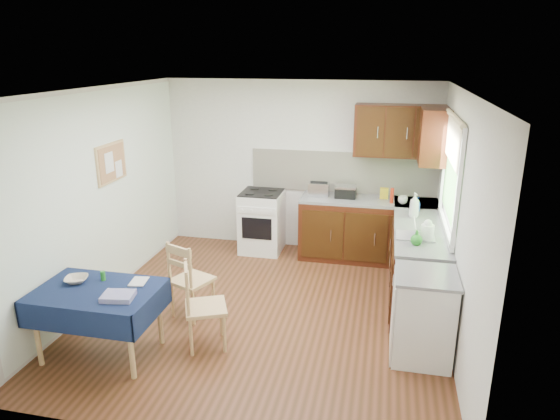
% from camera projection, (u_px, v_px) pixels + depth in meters
% --- Properties ---
extents(floor, '(4.20, 4.20, 0.00)m').
position_uv_depth(floor, '(266.00, 311.00, 5.79)').
color(floor, '#482913').
rests_on(floor, ground).
extents(ceiling, '(4.00, 4.20, 0.02)m').
position_uv_depth(ceiling, '(264.00, 90.00, 5.03)').
color(ceiling, white).
rests_on(ceiling, wall_back).
extents(wall_back, '(4.00, 0.02, 2.50)m').
position_uv_depth(wall_back, '(299.00, 167.00, 7.37)').
color(wall_back, silver).
rests_on(wall_back, ground).
extents(wall_front, '(4.00, 0.02, 2.50)m').
position_uv_depth(wall_front, '(192.00, 297.00, 3.45)').
color(wall_front, silver).
rests_on(wall_front, ground).
extents(wall_left, '(0.02, 4.20, 2.50)m').
position_uv_depth(wall_left, '(99.00, 197.00, 5.82)').
color(wall_left, white).
rests_on(wall_left, ground).
extents(wall_right, '(0.02, 4.20, 2.50)m').
position_uv_depth(wall_right, '(458.00, 221.00, 5.00)').
color(wall_right, silver).
rests_on(wall_right, ground).
extents(base_cabinets, '(1.90, 2.30, 0.86)m').
position_uv_depth(base_cabinets, '(389.00, 246.00, 6.55)').
color(base_cabinets, '#331809').
rests_on(base_cabinets, ground).
extents(worktop_back, '(1.90, 0.60, 0.04)m').
position_uv_depth(worktop_back, '(369.00, 201.00, 6.99)').
color(worktop_back, slate).
rests_on(worktop_back, base_cabinets).
extents(worktop_right, '(0.60, 1.70, 0.04)m').
position_uv_depth(worktop_right, '(421.00, 232.00, 5.78)').
color(worktop_right, slate).
rests_on(worktop_right, base_cabinets).
extents(worktop_corner, '(0.60, 0.60, 0.04)m').
position_uv_depth(worktop_corner, '(417.00, 203.00, 6.85)').
color(worktop_corner, slate).
rests_on(worktop_corner, base_cabinets).
extents(splashback, '(2.70, 0.02, 0.60)m').
position_uv_depth(splashback, '(343.00, 172.00, 7.23)').
color(splashback, white).
rests_on(splashback, wall_back).
extents(upper_cabinets, '(1.20, 0.85, 0.70)m').
position_uv_depth(upper_cabinets, '(409.00, 133.00, 6.60)').
color(upper_cabinets, '#331809').
rests_on(upper_cabinets, wall_back).
extents(stove, '(0.60, 0.61, 0.92)m').
position_uv_depth(stove, '(262.00, 221.00, 7.43)').
color(stove, white).
rests_on(stove, ground).
extents(window, '(0.04, 1.48, 1.26)m').
position_uv_depth(window, '(452.00, 167.00, 5.54)').
color(window, '#2C5824').
rests_on(window, wall_right).
extents(fridge, '(0.58, 0.60, 0.89)m').
position_uv_depth(fridge, '(423.00, 316.00, 4.80)').
color(fridge, white).
rests_on(fridge, ground).
extents(corkboard, '(0.04, 0.62, 0.47)m').
position_uv_depth(corkboard, '(111.00, 163.00, 5.98)').
color(corkboard, tan).
rests_on(corkboard, wall_left).
extents(dining_table, '(1.17, 0.79, 0.71)m').
position_uv_depth(dining_table, '(97.00, 299.00, 4.79)').
color(dining_table, '#0D1836').
rests_on(dining_table, ground).
extents(chair_far, '(0.52, 0.52, 0.91)m').
position_uv_depth(chair_far, '(189.00, 278.00, 5.53)').
color(chair_far, tan).
rests_on(chair_far, ground).
extents(chair_near, '(0.53, 0.53, 0.90)m').
position_uv_depth(chair_near, '(201.00, 303.00, 4.97)').
color(chair_near, tan).
rests_on(chair_near, ground).
extents(toaster, '(0.29, 0.18, 0.22)m').
position_uv_depth(toaster, '(319.00, 189.00, 7.09)').
color(toaster, silver).
rests_on(toaster, worktop_back).
extents(sandwich_press, '(0.29, 0.25, 0.17)m').
position_uv_depth(sandwich_press, '(346.00, 191.00, 7.05)').
color(sandwich_press, black).
rests_on(sandwich_press, worktop_back).
extents(sauce_bottle, '(0.05, 0.05, 0.21)m').
position_uv_depth(sauce_bottle, '(392.00, 196.00, 6.77)').
color(sauce_bottle, '#B7250E').
rests_on(sauce_bottle, worktop_back).
extents(yellow_packet, '(0.12, 0.09, 0.15)m').
position_uv_depth(yellow_packet, '(384.00, 193.00, 6.99)').
color(yellow_packet, gold).
rests_on(yellow_packet, worktop_back).
extents(dish_rack, '(0.42, 0.32, 0.20)m').
position_uv_depth(dish_rack, '(415.00, 235.00, 5.55)').
color(dish_rack, '#96969C').
rests_on(dish_rack, worktop_right).
extents(kettle, '(0.14, 0.14, 0.24)m').
position_uv_depth(kettle, '(427.00, 231.00, 5.43)').
color(kettle, white).
rests_on(kettle, worktop_right).
extents(cup, '(0.15, 0.15, 0.10)m').
position_uv_depth(cup, '(403.00, 200.00, 6.76)').
color(cup, silver).
rests_on(cup, worktop_back).
extents(soap_bottle_a, '(0.15, 0.15, 0.31)m').
position_uv_depth(soap_bottle_a, '(414.00, 205.00, 6.18)').
color(soap_bottle_a, white).
rests_on(soap_bottle_a, worktop_right).
extents(soap_bottle_b, '(0.10, 0.10, 0.17)m').
position_uv_depth(soap_bottle_b, '(416.00, 204.00, 6.46)').
color(soap_bottle_b, blue).
rests_on(soap_bottle_b, worktop_right).
extents(soap_bottle_c, '(0.18, 0.18, 0.16)m').
position_uv_depth(soap_bottle_c, '(417.00, 238.00, 5.31)').
color(soap_bottle_c, '#268624').
rests_on(soap_bottle_c, worktop_right).
extents(plate_bowl, '(0.28, 0.28, 0.05)m').
position_uv_depth(plate_bowl, '(76.00, 280.00, 4.90)').
color(plate_bowl, beige).
rests_on(plate_bowl, dining_table).
extents(book, '(0.18, 0.23, 0.02)m').
position_uv_depth(book, '(131.00, 282.00, 4.90)').
color(book, white).
rests_on(book, dining_table).
extents(spice_jar, '(0.05, 0.05, 0.10)m').
position_uv_depth(spice_jar, '(103.00, 276.00, 4.94)').
color(spice_jar, '#258B28').
rests_on(spice_jar, dining_table).
extents(tea_towel, '(0.31, 0.27, 0.05)m').
position_uv_depth(tea_towel, '(118.00, 296.00, 4.57)').
color(tea_towel, navy).
rests_on(tea_towel, dining_table).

